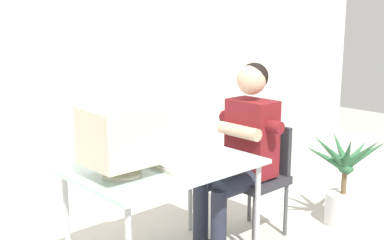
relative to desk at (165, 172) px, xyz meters
name	(u,v)px	position (x,y,z in m)	size (l,w,h in m)	color
wall_back	(86,32)	(0.30, 1.40, 0.83)	(8.00, 0.10, 3.00)	silver
desk	(165,172)	(0.00, 0.00, 0.00)	(1.17, 0.79, 0.72)	#B7B7BC
crt_monitor	(121,136)	(-0.33, -0.02, 0.30)	(0.42, 0.35, 0.41)	beige
keyboard	(162,163)	(-0.03, -0.01, 0.07)	(0.20, 0.44, 0.03)	beige
office_chair	(258,172)	(0.87, -0.04, -0.18)	(0.42, 0.42, 0.84)	#4C4C51
person_seated	(242,146)	(0.68, -0.04, 0.06)	(0.72, 0.55, 1.32)	maroon
potted_plant	(344,181)	(1.49, -0.40, -0.30)	(0.66, 0.62, 0.79)	silver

